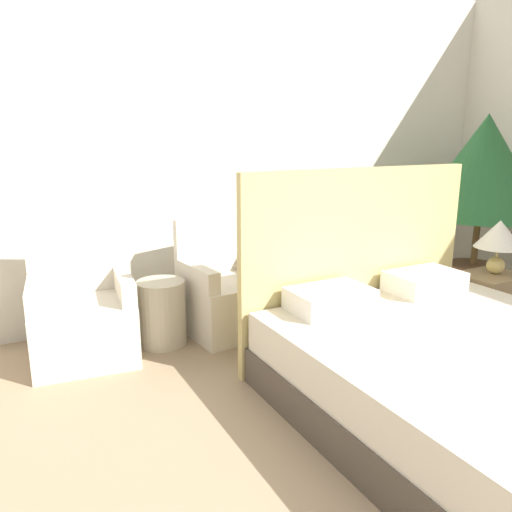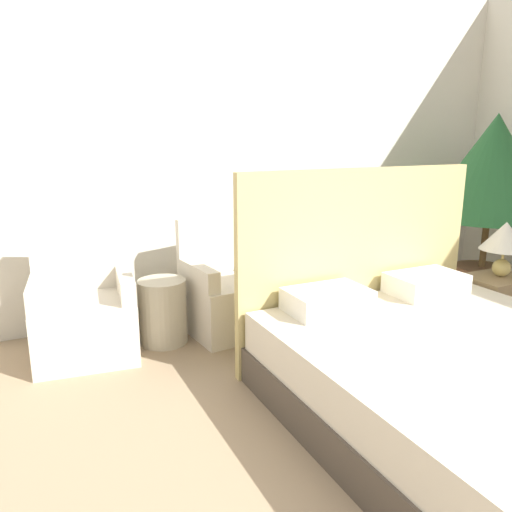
# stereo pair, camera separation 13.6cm
# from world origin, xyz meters

# --- Properties ---
(wall_back) EXTENTS (10.00, 0.06, 2.90)m
(wall_back) POSITION_xyz_m (0.00, 3.83, 1.45)
(wall_back) COLOR silver
(wall_back) RESTS_ON ground_plane
(bed) EXTENTS (1.84, 2.22, 1.33)m
(bed) POSITION_xyz_m (0.43, 1.46, 0.27)
(bed) COLOR #4C4238
(bed) RESTS_ON ground_plane
(armchair_near_window_left) EXTENTS (0.74, 0.67, 0.90)m
(armchair_near_window_left) POSITION_xyz_m (-1.31, 3.26, 0.28)
(armchair_near_window_left) COLOR beige
(armchair_near_window_left) RESTS_ON ground_plane
(armchair_near_window_right) EXTENTS (0.74, 0.66, 0.90)m
(armchair_near_window_right) POSITION_xyz_m (-0.20, 3.26, 0.28)
(armchair_near_window_right) COLOR beige
(armchair_near_window_right) RESTS_ON ground_plane
(potted_palm) EXTENTS (1.17, 1.17, 1.73)m
(potted_palm) POSITION_xyz_m (2.26, 2.96, 1.19)
(potted_palm) COLOR brown
(potted_palm) RESTS_ON ground_plane
(nightstand) EXTENTS (0.46, 0.38, 0.48)m
(nightstand) POSITION_xyz_m (1.60, 2.26, 0.24)
(nightstand) COLOR #937A56
(nightstand) RESTS_ON ground_plane
(table_lamp) EXTENTS (0.36, 0.36, 0.42)m
(table_lamp) POSITION_xyz_m (1.63, 2.26, 0.78)
(table_lamp) COLOR tan
(table_lamp) RESTS_ON nightstand
(side_table) EXTENTS (0.36, 0.36, 0.49)m
(side_table) POSITION_xyz_m (-0.75, 3.26, 0.25)
(side_table) COLOR #B7AD93
(side_table) RESTS_ON ground_plane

